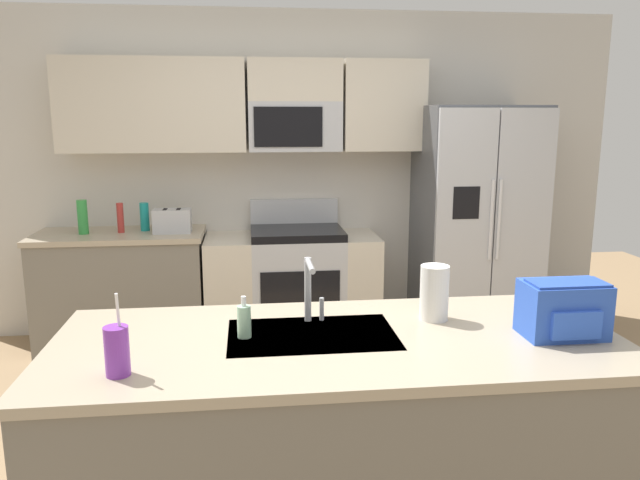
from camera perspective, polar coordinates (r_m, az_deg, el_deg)
The scene contains 15 objects.
ground_plane at distance 3.44m, azimuth 1.78°, elevation -19.46°, with size 9.00×9.00×0.00m, color #997A56.
kitchen_wall_unit at distance 5.02m, azimuth -3.29°, elevation 8.07°, with size 5.20×0.43×2.60m.
back_counter at distance 5.00m, azimuth -17.91°, elevation -4.39°, with size 1.27×0.63×0.90m.
range_oven at distance 4.92m, azimuth -2.59°, elevation -4.19°, with size 1.36×0.61×1.10m.
refrigerator at distance 5.06m, azimuth 14.33°, elevation 1.51°, with size 0.90×0.76×1.85m.
island_counter at distance 2.67m, azimuth 1.64°, elevation -18.10°, with size 2.27×0.97×0.90m.
toaster at distance 4.77m, azimuth -13.62°, elevation 1.75°, with size 0.28×0.16×0.18m.
pepper_mill at distance 4.88m, azimuth -18.13°, elevation 1.98°, with size 0.05×0.05×0.23m, color #B2332D.
bottle_teal at distance 4.90m, azimuth -16.05°, elevation 2.10°, with size 0.07×0.07×0.22m, color teal.
bottle_green at distance 4.91m, azimuth -21.27°, elevation 2.01°, with size 0.08×0.08×0.26m, color green.
sink_faucet at distance 2.59m, azimuth -0.95°, elevation -4.21°, with size 0.09×0.21×0.28m.
drink_cup_purple at distance 2.22m, azimuth -18.42°, elevation -9.78°, with size 0.08×0.08×0.29m.
soap_dispenser at distance 2.47m, azimuth -7.10°, elevation -7.50°, with size 0.06×0.06×0.17m.
paper_towel_roll at distance 2.70m, azimuth 10.61°, elevation -4.86°, with size 0.12×0.12×0.24m, color white.
backpack at distance 2.64m, azimuth 21.79°, elevation -5.92°, with size 0.32×0.22×0.23m.
Camera 1 is at (-0.45, -2.92, 1.77)m, focal length 34.29 mm.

